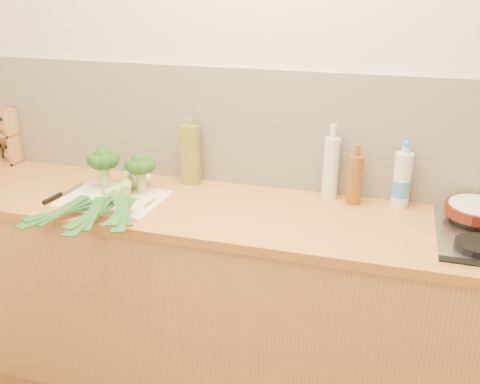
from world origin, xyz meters
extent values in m
plane|color=beige|center=(0.00, 1.50, 1.30)|extent=(3.50, 0.00, 3.50)
cube|color=silver|center=(0.00, 1.49, 1.17)|extent=(3.20, 0.02, 0.54)
cube|color=tan|center=(0.00, 1.20, 0.43)|extent=(3.20, 0.60, 0.86)
cube|color=#BE7738|center=(0.00, 1.20, 0.88)|extent=(3.20, 0.62, 0.04)
cylinder|color=black|center=(0.87, 1.08, 0.93)|extent=(0.17, 0.17, 0.03)
cylinder|color=black|center=(0.87, 1.32, 0.93)|extent=(0.17, 0.17, 0.03)
cube|color=white|center=(-0.61, 1.13, 0.91)|extent=(0.44, 0.34, 0.01)
cylinder|color=#99B066|center=(-0.70, 1.23, 0.96)|extent=(0.05, 0.05, 0.09)
sphere|color=#19390F|center=(-0.70, 1.23, 1.06)|extent=(0.09, 0.09, 0.09)
sphere|color=#19390F|center=(-0.66, 1.23, 1.05)|extent=(0.07, 0.07, 0.07)
sphere|color=#19390F|center=(-0.67, 1.26, 1.05)|extent=(0.07, 0.07, 0.07)
sphere|color=#19390F|center=(-0.71, 1.27, 1.05)|extent=(0.07, 0.07, 0.07)
sphere|color=#19390F|center=(-0.73, 1.24, 1.05)|extent=(0.07, 0.07, 0.07)
sphere|color=#19390F|center=(-0.73, 1.21, 1.05)|extent=(0.07, 0.07, 0.07)
sphere|color=#19390F|center=(-0.71, 1.19, 1.05)|extent=(0.07, 0.07, 0.07)
sphere|color=#19390F|center=(-0.67, 1.20, 1.05)|extent=(0.07, 0.07, 0.07)
cylinder|color=#99B066|center=(-0.52, 1.23, 0.96)|extent=(0.04, 0.04, 0.09)
sphere|color=#19390F|center=(-0.52, 1.23, 1.05)|extent=(0.08, 0.08, 0.08)
sphere|color=#19390F|center=(-0.48, 1.23, 1.04)|extent=(0.06, 0.06, 0.06)
sphere|color=#19390F|center=(-0.49, 1.25, 1.04)|extent=(0.06, 0.06, 0.06)
sphere|color=#19390F|center=(-0.52, 1.26, 1.04)|extent=(0.06, 0.06, 0.06)
sphere|color=#19390F|center=(-0.55, 1.24, 1.04)|extent=(0.06, 0.06, 0.06)
sphere|color=#19390F|center=(-0.55, 1.21, 1.04)|extent=(0.06, 0.06, 0.06)
sphere|color=#19390F|center=(-0.52, 1.19, 1.04)|extent=(0.06, 0.06, 0.06)
sphere|color=#19390F|center=(-0.49, 1.20, 1.04)|extent=(0.06, 0.06, 0.06)
cylinder|color=white|center=(-0.57, 1.30, 0.94)|extent=(0.08, 0.13, 0.04)
cylinder|color=#89AF57|center=(-0.61, 1.17, 0.94)|extent=(0.09, 0.16, 0.04)
cube|color=#1B491A|center=(-0.71, 0.89, 0.94)|extent=(0.19, 0.28, 0.02)
cube|color=#1B491A|center=(-0.71, 0.87, 0.94)|extent=(0.16, 0.34, 0.01)
cube|color=#1B491A|center=(-0.70, 0.90, 0.94)|extent=(0.08, 0.28, 0.02)
cylinder|color=white|center=(-0.59, 1.26, 0.95)|extent=(0.05, 0.11, 0.04)
cylinder|color=#89AF57|center=(-0.58, 1.14, 0.95)|extent=(0.05, 0.13, 0.04)
cube|color=#1B491A|center=(-0.55, 0.86, 0.95)|extent=(0.07, 0.30, 0.02)
cube|color=#1B491A|center=(-0.55, 0.84, 0.96)|extent=(0.08, 0.34, 0.01)
cube|color=#1B491A|center=(-0.55, 0.87, 0.96)|extent=(0.13, 0.28, 0.02)
cylinder|color=white|center=(-0.59, 1.25, 0.97)|extent=(0.08, 0.11, 0.04)
cylinder|color=#89AF57|center=(-0.55, 1.15, 0.97)|extent=(0.09, 0.13, 0.04)
cube|color=#1B491A|center=(-0.44, 0.89, 0.97)|extent=(0.11, 0.30, 0.02)
cube|color=#1B491A|center=(-0.43, 0.88, 0.97)|extent=(0.18, 0.33, 0.01)
cube|color=#1B491A|center=(-0.44, 0.90, 0.98)|extent=(0.20, 0.25, 0.02)
cube|color=silver|center=(-0.85, 1.19, 0.90)|extent=(0.05, 0.17, 0.00)
cylinder|color=black|center=(-0.86, 1.06, 0.91)|extent=(0.03, 0.11, 0.02)
cylinder|color=#47130B|center=(0.89, 1.33, 0.96)|extent=(0.25, 0.25, 0.04)
cylinder|color=beige|center=(0.89, 1.33, 0.98)|extent=(0.22, 0.22, 0.00)
cube|color=tan|center=(-1.45, 1.47, 1.05)|extent=(0.24, 0.01, 0.29)
cube|color=tan|center=(-1.34, 1.43, 1.05)|extent=(0.01, 0.10, 0.29)
cylinder|color=gray|center=(-1.38, 1.43, 0.95)|extent=(0.04, 0.04, 0.07)
cylinder|color=gray|center=(-1.38, 1.43, 1.10)|extent=(0.04, 0.04, 0.07)
cube|color=olive|center=(-0.36, 1.42, 1.04)|extent=(0.08, 0.05, 0.28)
cylinder|color=olive|center=(-0.36, 1.42, 1.20)|extent=(0.02, 0.02, 0.03)
cylinder|color=silver|center=(0.29, 1.44, 1.04)|extent=(0.07, 0.07, 0.27)
cylinder|color=silver|center=(0.29, 1.44, 1.20)|extent=(0.03, 0.03, 0.06)
cylinder|color=brown|center=(0.40, 1.40, 1.01)|extent=(0.06, 0.06, 0.21)
cylinder|color=brown|center=(0.40, 1.40, 1.14)|extent=(0.03, 0.03, 0.05)
cylinder|color=silver|center=(0.59, 1.43, 1.02)|extent=(0.08, 0.08, 0.24)
cylinder|color=silver|center=(0.59, 1.43, 1.15)|extent=(0.03, 0.03, 0.03)
cylinder|color=#3680CD|center=(0.59, 1.43, 0.98)|extent=(0.08, 0.08, 0.07)
camera|label=1|loc=(0.54, -0.77, 1.81)|focal=40.00mm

